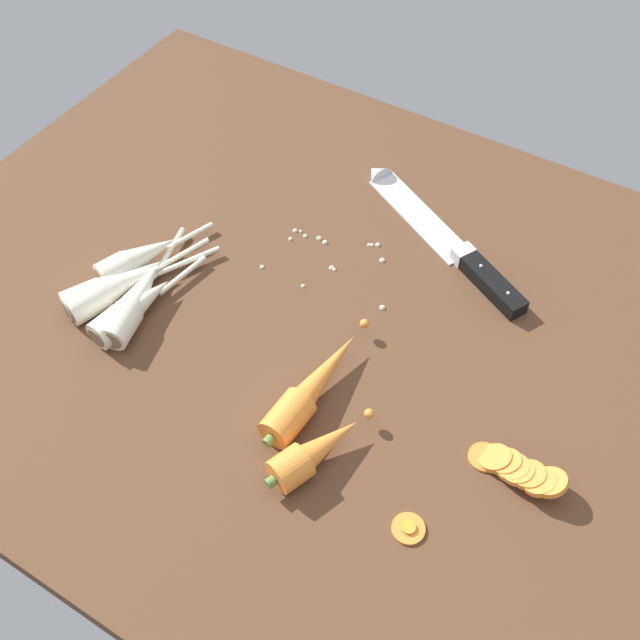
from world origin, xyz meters
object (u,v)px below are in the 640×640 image
(chefs_knife, at_px, (437,231))
(parsnip_mid_left, at_px, (133,309))
(parsnip_back, at_px, (136,300))
(parsnip_mid_right, at_px, (117,286))
(whole_carrot_second, at_px, (314,452))
(carrot_slice_stack, at_px, (517,469))
(whole_carrot, at_px, (312,388))
(parsnip_outer, at_px, (138,259))
(carrot_slice_stray_near, at_px, (408,528))
(parsnip_front, at_px, (117,286))

(chefs_knife, distance_m, parsnip_mid_left, 0.44)
(parsnip_back, bearing_deg, parsnip_mid_right, 170.84)
(whole_carrot_second, relative_size, carrot_slice_stack, 1.27)
(whole_carrot, xyz_separation_m, parsnip_mid_left, (-0.26, -0.01, -0.00))
(parsnip_outer, relative_size, carrot_slice_stack, 1.55)
(parsnip_mid_left, xyz_separation_m, parsnip_mid_right, (-0.04, 0.02, -0.00))
(parsnip_mid_right, bearing_deg, carrot_slice_stray_near, -10.94)
(parsnip_front, distance_m, parsnip_outer, 0.05)
(whole_carrot_second, distance_m, carrot_slice_stack, 0.23)
(whole_carrot_second, relative_size, carrot_slice_stray_near, 3.93)
(whole_carrot_second, height_order, carrot_slice_stack, whole_carrot_second)
(carrot_slice_stray_near, bearing_deg, parsnip_mid_right, 169.06)
(parsnip_mid_left, height_order, parsnip_back, same)
(chefs_knife, relative_size, parsnip_outer, 1.85)
(carrot_slice_stack, bearing_deg, parsnip_front, -177.12)
(parsnip_mid_left, relative_size, parsnip_mid_right, 0.93)
(whole_carrot_second, height_order, carrot_slice_stray_near, whole_carrot_second)
(parsnip_mid_left, height_order, parsnip_mid_right, same)
(parsnip_outer, bearing_deg, parsnip_front, -81.05)
(whole_carrot_second, height_order, parsnip_outer, whole_carrot_second)
(whole_carrot_second, bearing_deg, carrot_slice_stray_near, -7.61)
(chefs_knife, height_order, carrot_slice_stack, carrot_slice_stack)
(parsnip_mid_right, relative_size, carrot_slice_stack, 1.83)
(parsnip_mid_right, bearing_deg, whole_carrot, -0.94)
(carrot_slice_stray_near, bearing_deg, carrot_slice_stack, 58.50)
(parsnip_mid_left, bearing_deg, chefs_knife, 51.78)
(chefs_knife, relative_size, parsnip_mid_left, 1.69)
(parsnip_mid_left, xyz_separation_m, carrot_slice_stray_near, (0.44, -0.07, -0.02))
(parsnip_mid_right, xyz_separation_m, parsnip_back, (0.04, -0.01, 0.00))
(parsnip_front, distance_m, carrot_slice_stray_near, 0.49)
(chefs_knife, relative_size, parsnip_back, 1.50)
(whole_carrot, xyz_separation_m, parsnip_front, (-0.30, 0.00, -0.00))
(whole_carrot, distance_m, parsnip_mid_left, 0.26)
(parsnip_outer, bearing_deg, carrot_slice_stray_near, -16.57)
(whole_carrot_second, relative_size, parsnip_front, 0.68)
(whole_carrot_second, height_order, parsnip_front, whole_carrot_second)
(parsnip_back, height_order, carrot_slice_stack, parsnip_back)
(chefs_knife, relative_size, parsnip_front, 1.53)
(parsnip_back, bearing_deg, parsnip_front, 172.29)
(parsnip_front, bearing_deg, parsnip_outer, 98.95)
(parsnip_back, height_order, parsnip_outer, same)
(parsnip_front, height_order, parsnip_back, same)
(parsnip_mid_right, relative_size, carrot_slice_stray_near, 5.63)
(whole_carrot, xyz_separation_m, parsnip_back, (-0.27, -0.00, -0.00))
(parsnip_front, xyz_separation_m, parsnip_mid_left, (0.04, -0.02, 0.00))
(parsnip_front, xyz_separation_m, parsnip_mid_right, (-0.00, 0.00, -0.00))
(chefs_knife, distance_m, parsnip_outer, 0.42)
(whole_carrot_second, relative_size, parsnip_mid_right, 0.70)
(parsnip_mid_left, bearing_deg, parsnip_mid_right, 156.39)
(parsnip_back, distance_m, carrot_slice_stray_near, 0.45)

